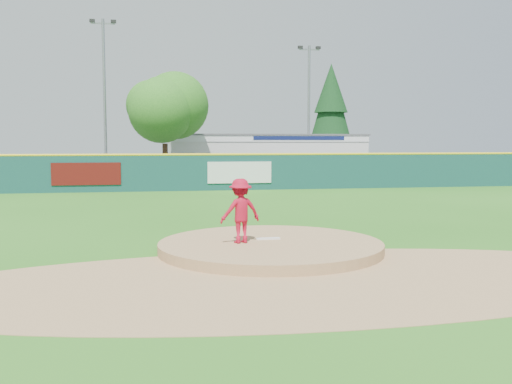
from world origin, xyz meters
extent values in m
plane|color=#286B19|center=(0.00, 0.00, 0.00)|extent=(120.00, 120.00, 0.00)
cylinder|color=#9E774C|center=(0.00, 0.00, 0.00)|extent=(5.50, 5.50, 0.50)
cube|color=white|center=(0.00, 0.30, 0.27)|extent=(0.60, 0.15, 0.04)
cylinder|color=#9E774C|center=(0.00, -3.00, 0.01)|extent=(15.40, 15.40, 0.01)
cube|color=#38383A|center=(0.00, 27.00, 0.01)|extent=(44.00, 16.00, 0.02)
imported|color=#AE0E28|center=(-0.75, -0.04, 1.03)|extent=(1.13, 0.82, 1.56)
imported|color=silver|center=(4.03, 21.59, 0.81)|extent=(6.24, 4.65, 1.58)
cube|color=silver|center=(6.00, 32.00, 1.60)|extent=(15.00, 8.00, 3.20)
cube|color=white|center=(6.00, 27.98, 3.00)|extent=(15.00, 0.06, 0.55)
cube|color=#0F194C|center=(8.00, 27.94, 3.00)|extent=(7.00, 0.03, 0.28)
cube|color=#59595B|center=(6.00, 32.00, 3.25)|extent=(15.20, 8.20, 0.12)
cube|color=#570F0C|center=(-6.33, 17.92, 1.00)|extent=(3.60, 0.04, 1.20)
cube|color=white|center=(1.96, 17.92, 1.00)|extent=(3.60, 0.04, 1.20)
cube|color=#1A7EE5|center=(-11.66, 23.07, 1.28)|extent=(0.85, 0.85, 0.09)
cube|color=gray|center=(-11.66, 23.07, 0.62)|extent=(0.82, 0.82, 1.24)
cube|color=blue|center=(-11.66, 21.96, 0.72)|extent=(0.47, 1.73, 1.20)
cube|color=#14413F|center=(0.00, 18.00, 1.00)|extent=(40.00, 0.10, 2.00)
cylinder|color=yellow|center=(0.00, 18.00, 2.00)|extent=(40.00, 0.14, 0.14)
cylinder|color=#382314|center=(-2.00, 25.00, 1.30)|extent=(0.36, 0.36, 2.60)
sphere|color=#387F23|center=(-2.00, 25.00, 4.56)|extent=(5.60, 5.60, 5.60)
cylinder|color=#382314|center=(13.00, 36.00, 0.80)|extent=(0.40, 0.40, 1.60)
cone|color=#113A16|center=(13.00, 36.00, 5.55)|extent=(4.40, 4.40, 7.90)
cylinder|color=gray|center=(-6.00, 27.00, 5.50)|extent=(0.20, 0.20, 11.00)
cube|color=gray|center=(-6.00, 27.00, 10.70)|extent=(1.60, 0.10, 0.10)
cube|color=black|center=(-6.70, 27.00, 10.85)|extent=(0.35, 0.25, 0.20)
cube|color=black|center=(-5.30, 27.00, 10.85)|extent=(0.35, 0.25, 0.20)
cylinder|color=gray|center=(9.00, 29.00, 5.00)|extent=(0.20, 0.20, 10.00)
cube|color=gray|center=(9.00, 29.00, 9.70)|extent=(1.60, 0.10, 0.10)
cube|color=black|center=(8.30, 29.00, 9.85)|extent=(0.35, 0.25, 0.20)
cube|color=black|center=(9.70, 29.00, 9.85)|extent=(0.35, 0.25, 0.20)
camera|label=1|loc=(-2.82, -13.56, 2.68)|focal=40.00mm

